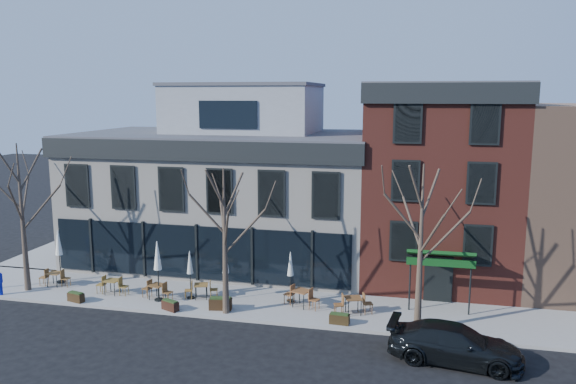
% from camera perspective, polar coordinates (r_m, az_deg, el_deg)
% --- Properties ---
extents(ground, '(120.00, 120.00, 0.00)m').
position_cam_1_polar(ground, '(32.33, -9.10, -9.28)').
color(ground, black).
rests_on(ground, ground).
extents(sidewalk_front, '(33.50, 4.70, 0.15)m').
position_cam_1_polar(sidewalk_front, '(29.35, -4.69, -11.04)').
color(sidewalk_front, gray).
rests_on(sidewalk_front, ground).
extents(sidewalk_side, '(4.50, 12.00, 0.15)m').
position_cam_1_polar(sidewalk_side, '(42.51, -20.27, -5.02)').
color(sidewalk_side, gray).
rests_on(sidewalk_side, ground).
extents(corner_building, '(18.39, 10.39, 11.10)m').
position_cam_1_polar(corner_building, '(35.76, -6.17, 0.45)').
color(corner_building, silver).
rests_on(corner_building, ground).
extents(red_brick_building, '(8.20, 11.78, 11.18)m').
position_cam_1_polar(red_brick_building, '(33.64, 15.06, 1.15)').
color(red_brick_building, maroon).
rests_on(red_brick_building, ground).
extents(tree_corner, '(3.93, 3.98, 7.92)m').
position_cam_1_polar(tree_corner, '(32.75, -25.39, -2.17)').
color(tree_corner, '#382B21').
rests_on(tree_corner, sidewalk_front).
extents(tree_mid, '(3.50, 3.55, 7.04)m').
position_cam_1_polar(tree_mid, '(26.71, -6.43, -4.81)').
color(tree_mid, '#382B21').
rests_on(tree_mid, sidewalk_front).
extents(tree_right, '(3.72, 3.77, 7.48)m').
position_cam_1_polar(tree_right, '(25.22, 13.34, -5.36)').
color(tree_right, '#382B21').
rests_on(tree_right, sidewalk_front).
extents(parked_sedan, '(5.46, 2.76, 1.52)m').
position_cam_1_polar(parked_sedan, '(24.01, 16.61, -14.57)').
color(parked_sedan, black).
rests_on(parked_sedan, ground).
extents(call_box, '(0.25, 0.25, 1.25)m').
position_cam_1_polar(call_box, '(33.38, -27.20, -8.20)').
color(call_box, '#0B169A').
rests_on(call_box, sidewalk_front).
extents(cafe_set_0, '(1.77, 0.74, 0.92)m').
position_cam_1_polar(cafe_set_0, '(33.70, -22.61, -8.02)').
color(cafe_set_0, brown).
rests_on(cafe_set_0, sidewalk_front).
extents(cafe_set_1, '(1.79, 0.73, 0.94)m').
position_cam_1_polar(cafe_set_1, '(31.34, -17.42, -9.02)').
color(cafe_set_1, brown).
rests_on(cafe_set_1, sidewalk_front).
extents(cafe_set_2, '(1.85, 0.87, 0.95)m').
position_cam_1_polar(cafe_set_2, '(30.00, -13.15, -9.67)').
color(cafe_set_2, brown).
rests_on(cafe_set_2, sidewalk_front).
extents(cafe_set_3, '(1.78, 0.95, 0.91)m').
position_cam_1_polar(cafe_set_3, '(29.69, -8.81, -9.77)').
color(cafe_set_3, brown).
rests_on(cafe_set_3, sidewalk_front).
extents(cafe_set_4, '(1.99, 1.12, 1.02)m').
position_cam_1_polar(cafe_set_4, '(28.25, 1.38, -10.56)').
color(cafe_set_4, brown).
rests_on(cafe_set_4, sidewalk_front).
extents(cafe_set_5, '(1.95, 1.09, 1.00)m').
position_cam_1_polar(cafe_set_5, '(27.54, 6.65, -11.20)').
color(cafe_set_5, brown).
rests_on(cafe_set_5, sidewalk_front).
extents(umbrella_0, '(0.48, 0.48, 3.02)m').
position_cam_1_polar(umbrella_0, '(33.78, -22.28, -5.04)').
color(umbrella_0, black).
rests_on(umbrella_0, sidewalk_front).
extents(umbrella_1, '(0.50, 0.50, 3.11)m').
position_cam_1_polar(umbrella_1, '(29.29, -13.11, -6.63)').
color(umbrella_1, black).
rests_on(umbrella_1, sidewalk_front).
extents(umbrella_2, '(0.41, 0.41, 2.54)m').
position_cam_1_polar(umbrella_2, '(29.35, -9.93, -7.31)').
color(umbrella_2, black).
rests_on(umbrella_2, sidewalk_front).
extents(umbrella_3, '(0.43, 0.43, 2.67)m').
position_cam_1_polar(umbrella_3, '(28.95, -6.36, -7.27)').
color(umbrella_3, black).
rests_on(umbrella_3, sidewalk_front).
extents(umbrella_4, '(0.42, 0.42, 2.60)m').
position_cam_1_polar(umbrella_4, '(28.51, 0.25, -7.58)').
color(umbrella_4, black).
rests_on(umbrella_4, sidewalk_front).
extents(planter_0, '(0.95, 0.56, 0.50)m').
position_cam_1_polar(planter_0, '(30.93, -20.74, -9.93)').
color(planter_0, '#302010').
rests_on(planter_0, sidewalk_front).
extents(planter_1, '(0.96, 0.67, 0.50)m').
position_cam_1_polar(planter_1, '(28.49, -11.88, -11.19)').
color(planter_1, black).
rests_on(planter_1, sidewalk_front).
extents(planter_2, '(1.15, 0.60, 0.61)m').
position_cam_1_polar(planter_2, '(28.17, -6.87, -11.17)').
color(planter_2, black).
rests_on(planter_2, sidewalk_front).
extents(planter_3, '(0.93, 0.42, 0.51)m').
position_cam_1_polar(planter_3, '(26.45, 5.25, -12.69)').
color(planter_3, black).
rests_on(planter_3, sidewalk_front).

